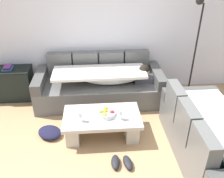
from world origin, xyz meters
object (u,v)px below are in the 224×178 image
at_px(couch_along_wall, 102,85).
at_px(couch_near_window, 209,139).
at_px(side_cabinet, 14,84).
at_px(floor_lamp, 195,43).
at_px(open_magazine, 120,115).
at_px(crumpled_garment, 50,132).
at_px(wine_glass_near_right, 120,113).
at_px(fruit_bowl, 106,113).
at_px(coffee_table, 102,123).
at_px(book_stack_on_cabinet, 8,68).
at_px(pair_of_shoes, 122,162).
at_px(wine_glass_near_left, 80,115).

height_order(couch_along_wall, couch_near_window, same).
xyz_separation_m(couch_near_window, side_cabinet, (-3.15, 1.88, -0.01)).
height_order(couch_near_window, floor_lamp, floor_lamp).
height_order(couch_along_wall, floor_lamp, floor_lamp).
xyz_separation_m(couch_along_wall, floor_lamp, (1.74, 0.05, 0.79)).
relative_size(open_magazine, side_cabinet, 0.39).
relative_size(open_magazine, crumpled_garment, 0.70).
height_order(couch_along_wall, wine_glass_near_right, couch_along_wall).
bearing_deg(fruit_bowl, coffee_table, 179.50).
height_order(floor_lamp, crumpled_garment, floor_lamp).
bearing_deg(floor_lamp, fruit_bowl, -147.24).
bearing_deg(coffee_table, book_stack_on_cabinet, 143.49).
xyz_separation_m(couch_near_window, open_magazine, (-1.18, 0.59, 0.05)).
xyz_separation_m(couch_near_window, fruit_bowl, (-1.40, 0.60, 0.09)).
relative_size(book_stack_on_cabinet, crumpled_garment, 0.56).
relative_size(wine_glass_near_right, book_stack_on_cabinet, 0.74).
xyz_separation_m(coffee_table, side_cabinet, (-1.68, 1.28, 0.08)).
relative_size(wine_glass_near_right, open_magazine, 0.59).
height_order(coffee_table, wine_glass_near_right, wine_glass_near_right).
relative_size(coffee_table, fruit_bowl, 4.29).
bearing_deg(book_stack_on_cabinet, couch_along_wall, -7.31).
bearing_deg(coffee_table, open_magazine, -3.12).
bearing_deg(coffee_table, couch_along_wall, 87.77).
bearing_deg(pair_of_shoes, crumpled_garment, 146.74).
bearing_deg(open_magazine, book_stack_on_cabinet, 159.27).
bearing_deg(crumpled_garment, coffee_table, -3.11).
xyz_separation_m(side_cabinet, crumpled_garment, (0.83, -1.23, -0.26)).
relative_size(couch_along_wall, coffee_table, 2.00).
distance_m(fruit_bowl, wine_glass_near_left, 0.42).
height_order(wine_glass_near_left, open_magazine, wine_glass_near_left).
bearing_deg(side_cabinet, crumpled_garment, -55.97).
distance_m(side_cabinet, pair_of_shoes, 2.75).
xyz_separation_m(side_cabinet, book_stack_on_cabinet, (-0.05, 0.00, 0.35)).
height_order(wine_glass_near_left, floor_lamp, floor_lamp).
bearing_deg(book_stack_on_cabinet, couch_near_window, -30.51).
xyz_separation_m(open_magazine, pair_of_shoes, (-0.05, -0.65, -0.34)).
height_order(fruit_bowl, pair_of_shoes, fruit_bowl).
distance_m(couch_along_wall, crumpled_garment, 1.37).
relative_size(coffee_table, floor_lamp, 0.62).
relative_size(couch_near_window, open_magazine, 6.91).
distance_m(wine_glass_near_right, open_magazine, 0.15).
distance_m(coffee_table, wine_glass_near_left, 0.43).
distance_m(fruit_bowl, open_magazine, 0.22).
xyz_separation_m(open_magazine, book_stack_on_cabinet, (-2.02, 1.30, 0.29)).
bearing_deg(crumpled_garment, wine_glass_near_right, -8.16).
xyz_separation_m(wine_glass_near_left, open_magazine, (0.61, 0.10, -0.11)).
relative_size(pair_of_shoes, crumpled_garment, 0.80).
distance_m(wine_glass_near_left, floor_lamp, 2.51).
height_order(open_magazine, book_stack_on_cabinet, book_stack_on_cabinet).
height_order(couch_along_wall, book_stack_on_cabinet, couch_along_wall).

